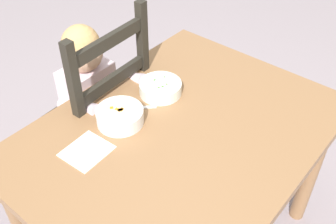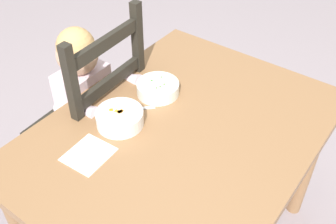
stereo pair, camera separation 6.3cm
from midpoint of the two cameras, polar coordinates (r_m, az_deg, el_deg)
name	(u,v)px [view 2 (the right image)]	position (r m, az deg, el deg)	size (l,w,h in m)	color
dining_table	(180,151)	(1.54, 0.52, -5.50)	(1.18, 0.89, 0.74)	#8F6541
dining_chair	(93,125)	(1.88, -11.48, -1.82)	(0.44, 0.44, 1.05)	black
child_figure	(89,99)	(1.78, -12.12, 1.82)	(0.32, 0.31, 0.98)	silver
bowl_of_peas	(158,88)	(1.61, -2.56, 3.39)	(0.17, 0.17, 0.05)	white
bowl_of_carrots	(120,118)	(1.47, -8.06, -0.81)	(0.17, 0.17, 0.06)	white
spoon	(131,109)	(1.55, -6.48, 0.41)	(0.11, 0.11, 0.01)	silver
paper_napkin	(89,154)	(1.40, -12.45, -5.91)	(0.15, 0.14, 0.00)	white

